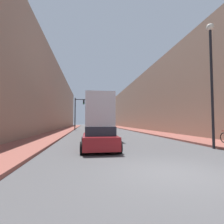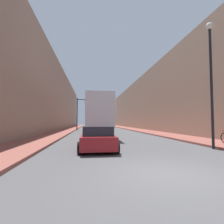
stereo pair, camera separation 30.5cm
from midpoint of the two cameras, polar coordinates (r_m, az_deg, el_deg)
The scene contains 9 objects.
ground_plane at distance 6.10m, azimuth 18.11°, elevation -18.65°, with size 200.00×200.00×0.00m, color #4C4C4F.
sidewalk_right at distance 36.50m, azimuth 6.42°, elevation -5.62°, with size 3.13×80.00×0.15m.
sidewalk_left at distance 35.54m, azimuth -15.00°, elevation -5.60°, with size 3.13×80.00×0.15m.
building_right at distance 38.10m, azimuth 13.03°, elevation 2.93°, with size 6.00×80.00×11.29m.
building_left at distance 36.64m, azimuth -21.99°, elevation 4.59°, with size 6.00×80.00×12.90m.
semi_truck at distance 20.92m, azimuth -5.57°, elevation -1.21°, with size 2.53×13.01×4.24m.
sedan_car at distance 10.50m, azimuth -5.08°, elevation -8.52°, with size 2.12×4.23×1.38m.
traffic_signal_gantry at distance 34.91m, azimuth -9.19°, elevation 1.62°, with size 6.77×0.35×6.32m.
street_lamp at distance 12.75m, azimuth 29.08°, elevation 12.19°, with size 0.44×0.44×7.85m.
Camera 1 is at (-2.74, -5.25, 1.64)m, focal length 28.00 mm.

